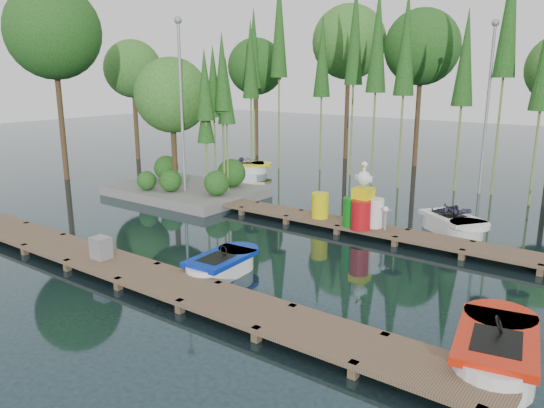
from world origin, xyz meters
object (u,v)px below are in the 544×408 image
Objects in this scene: utility_cabinet at (101,248)px; drum_cluster at (363,208)px; boat_blue at (222,265)px; boat_yellow_far at (246,168)px; yellow_barrel at (320,205)px; island at (182,120)px; boat_red at (496,351)px.

drum_cluster is (4.24, 6.84, 0.33)m from utility_cabinet.
boat_yellow_far reaches higher than boat_blue.
boat_yellow_far is at bearing 123.24° from boat_blue.
yellow_barrel is 0.41× the size of drum_cluster.
island is 2.11× the size of boat_red.
utility_cabinet is 8.06m from drum_cluster.
utility_cabinet is (4.81, -7.79, -2.59)m from island.
boat_red is at bearing 7.26° from utility_cabinet.
boat_yellow_far is 3.04× the size of yellow_barrel.
boat_red is at bearing -58.03° from boat_yellow_far.
boat_blue is 14.35m from boat_yellow_far.
drum_cluster is (1.40, 5.19, 0.69)m from boat_blue.
boat_yellow_far reaches higher than yellow_barrel.
boat_red reaches higher than utility_cabinet.
island is 9.37m from drum_cluster.
boat_red is 9.89m from utility_cabinet.
drum_cluster is at bearing -5.33° from yellow_barrel.
drum_cluster is at bearing -5.98° from island.
utility_cabinet is at bearing -110.08° from yellow_barrel.
island reaches higher than boat_blue.
yellow_barrel is (-7.25, 5.75, 0.44)m from boat_red.
boat_yellow_far reaches higher than boat_red.
yellow_barrel is at bearing 69.92° from utility_cabinet.
boat_blue is 5.38m from yellow_barrel.
island is 9.51m from utility_cabinet.
island is at bearing 121.67° from utility_cabinet.
utility_cabinet is at bearing 176.42° from boat_red.
yellow_barrel is (-0.29, 5.35, 0.50)m from boat_blue.
island is 7.80m from yellow_barrel.
boat_blue is 6.98m from boat_red.
island is 10.24m from boat_blue.
yellow_barrel is at bearing -6.13° from island.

